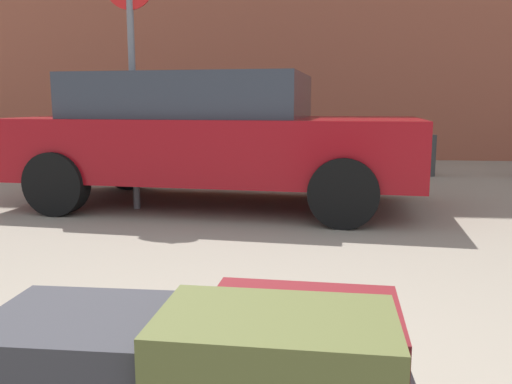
{
  "coord_description": "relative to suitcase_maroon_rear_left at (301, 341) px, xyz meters",
  "views": [
    {
      "loc": [
        0.26,
        -1.33,
        1.11
      ],
      "look_at": [
        0.0,
        1.2,
        0.69
      ],
      "focal_mm": 37.46,
      "sensor_mm": 36.0,
      "label": 1
    }
  ],
  "objects": [
    {
      "name": "bollard_kerb_near",
      "position": [
        1.79,
        7.01,
        -0.13
      ],
      "size": [
        0.27,
        0.27,
        0.63
      ],
      "primitive_type": "cylinder",
      "color": "#383838",
      "rests_on": "ground_plane"
    },
    {
      "name": "suitcase_charcoal_front_right",
      "position": [
        -0.51,
        -0.25,
        0.03
      ],
      "size": [
        0.49,
        0.38,
        0.27
      ],
      "primitive_type": "cube",
      "rotation": [
        0.0,
        0.0,
        0.0
      ],
      "color": "#2D2D33",
      "rests_on": "luggage_cart"
    },
    {
      "name": "duffel_bag_olive_center",
      "position": [
        -0.05,
        -0.32,
        0.05
      ],
      "size": [
        0.54,
        0.35,
        0.31
      ],
      "primitive_type": "cube",
      "rotation": [
        0.0,
        0.0,
        -0.04
      ],
      "color": "#4C5128",
      "rests_on": "luggage_cart"
    },
    {
      "name": "parked_car",
      "position": [
        -1.08,
        4.32,
        0.32
      ],
      "size": [
        4.45,
        2.23,
        1.42
      ],
      "color": "maroon",
      "rests_on": "ground_plane"
    },
    {
      "name": "no_parking_sign",
      "position": [
        -1.83,
        4.02,
        1.12
      ],
      "size": [
        0.5,
        0.07,
        2.54
      ],
      "color": "slate",
      "rests_on": "ground_plane"
    },
    {
      "name": "suitcase_maroon_rear_left",
      "position": [
        0.0,
        0.0,
        0.0
      ],
      "size": [
        0.57,
        0.46,
        0.21
      ],
      "primitive_type": "cube",
      "rotation": [
        0.0,
        0.0,
        -0.06
      ],
      "color": "maroon",
      "rests_on": "luggage_cart"
    }
  ]
}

